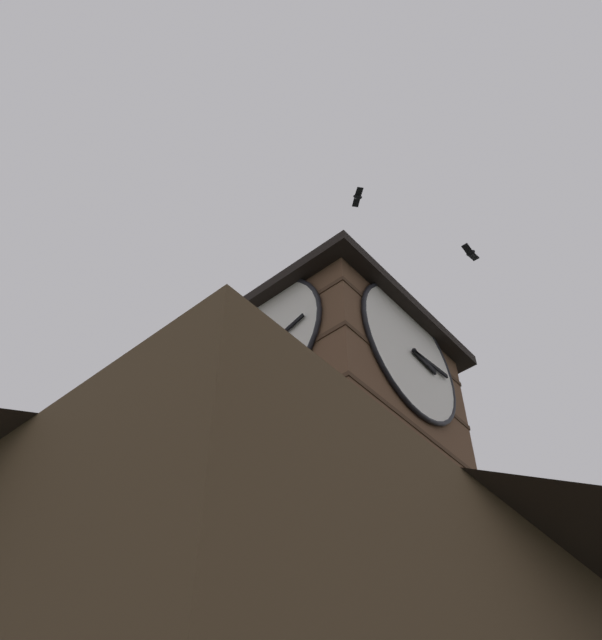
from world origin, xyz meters
name	(u,v)px	position (x,y,z in m)	size (l,w,h in m)	color
clock_tower	(329,414)	(-2.54, -1.60, 10.46)	(4.89, 4.89, 7.59)	brown
flying_bird_high	(358,197)	(-3.85, -1.23, 19.29)	(0.60, 0.68, 0.15)	black
flying_bird_low	(471,253)	(-5.87, 1.01, 16.70)	(0.70, 0.27, 0.15)	black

